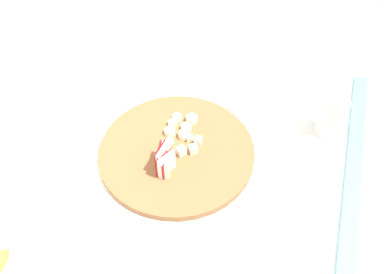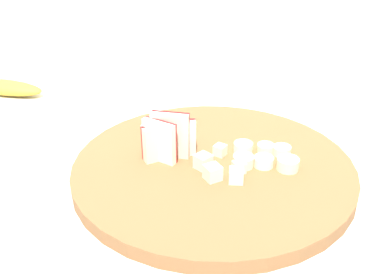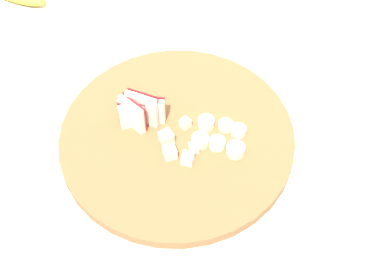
{
  "view_description": "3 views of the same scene",
  "coord_description": "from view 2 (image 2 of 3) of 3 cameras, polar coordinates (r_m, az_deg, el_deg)",
  "views": [
    {
      "loc": [
        -0.43,
        -0.16,
        1.63
      ],
      "look_at": [
        0.14,
        0.04,
        0.96
      ],
      "focal_mm": 34.63,
      "sensor_mm": 36.0,
      "label": 1
    },
    {
      "loc": [
        0.15,
        -0.44,
        1.25
      ],
      "look_at": [
        0.07,
        0.1,
        0.97
      ],
      "focal_mm": 41.08,
      "sensor_mm": 36.0,
      "label": 2
    },
    {
      "loc": [
        0.29,
        -0.42,
        1.66
      ],
      "look_at": [
        0.13,
        0.06,
        0.96
      ],
      "focal_mm": 51.64,
      "sensor_mm": 36.0,
      "label": 3
    }
  ],
  "objects": [
    {
      "name": "cutting_board",
      "position": [
        0.6,
        2.74,
        -4.07
      ],
      "size": [
        0.38,
        0.38,
        0.02
      ],
      "primitive_type": "cylinder",
      "color": "brown",
      "rests_on": "tiled_countertop"
    },
    {
      "name": "banana_slice_rows",
      "position": [
        0.6,
        9.32,
        -2.5
      ],
      "size": [
        0.09,
        0.07,
        0.02
      ],
      "color": "beige",
      "rests_on": "cutting_board"
    },
    {
      "name": "tile_backsplash",
      "position": [
        0.99,
        -1.74,
        -4.86
      ],
      "size": [
        2.4,
        0.04,
        1.44
      ],
      "primitive_type": "cube",
      "color": "silver",
      "rests_on": "ground"
    },
    {
      "name": "apple_wedge_fan",
      "position": [
        0.6,
        -3.41,
        -0.28
      ],
      "size": [
        0.07,
        0.05,
        0.06
      ],
      "color": "#A32323",
      "rests_on": "cutting_board"
    },
    {
      "name": "apple_dice_pile",
      "position": [
        0.58,
        2.51,
        -3.39
      ],
      "size": [
        0.11,
        0.09,
        0.02
      ],
      "color": "#EFE5CC",
      "rests_on": "cutting_board"
    },
    {
      "name": "banana_peel",
      "position": [
        0.93,
        -23.26,
        5.94
      ],
      "size": [
        0.17,
        0.07,
        0.03
      ],
      "primitive_type": "ellipsoid",
      "rotation": [
        0.0,
        0.0,
        6.15
      ],
      "color": "gold",
      "rests_on": "tiled_countertop"
    }
  ]
}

